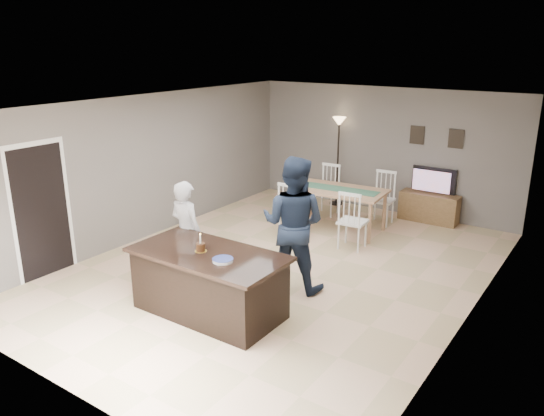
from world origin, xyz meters
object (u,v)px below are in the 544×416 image
Objects in this scene: woman at (187,232)px; dining_table at (339,196)px; television at (432,181)px; plate_stack at (223,260)px; tv_console at (429,208)px; man at (293,224)px; floor_lamp at (339,137)px; birthday_cake at (201,247)px; kitchen_island at (209,283)px.

woman is 3.55m from dining_table.
television is 3.34× the size of plate_stack.
plate_stack is 0.13× the size of dining_table.
tv_console is 4.35m from man.
floor_lamp is at bearing 103.19° from plate_stack.
tv_console is at bearing -109.53° from woman.
man reaches higher than tv_console.
birthday_cake reaches higher than dining_table.
woman is 0.76× the size of dining_table.
kitchen_island is 7.87× the size of plate_stack.
television is (0.00, 0.07, 0.56)m from tv_console.
plate_stack is (-0.84, -5.70, 0.62)m from tv_console.
woman is 1.05m from birthday_cake.
man is (-0.68, -4.30, 0.16)m from television.
television is 2.08m from dining_table.
kitchen_island reaches higher than tv_console.
woman is 5.06m from floor_lamp.
woman is 0.81× the size of floor_lamp.
floor_lamp is (-0.03, 5.00, 0.75)m from woman.
dining_table is at bearing -88.27° from man.
tv_console is 2.06m from dining_table.
floor_lamp is at bearing 1.32° from television.
television is at bearing -109.24° from woman.
tv_console is 4.67× the size of birthday_cake.
television is at bearing 46.12° from dining_table.
floor_lamp is at bearing 114.62° from dining_table.
television is at bearing -110.60° from man.
kitchen_island is 8.37× the size of birthday_cake.
birthday_cake is at bearing 76.98° from television.
man is at bearing 68.87° from kitchen_island.
kitchen_island is 1.01× the size of dining_table.
man is (-0.68, -4.23, 0.72)m from tv_console.
television reaches higher than kitchen_island.
television is 0.45× the size of man.
television is 5.81m from birthday_cake.
kitchen_island is at bearing 160.88° from plate_stack.
plate_stack is (0.47, -0.11, -0.04)m from birthday_cake.
man is 4.54m from floor_lamp.
television reaches higher than tv_console.
dining_table is at bearing 50.35° from television.
woman is at bearing 148.17° from kitchen_island.
woman is at bearing -107.69° from dining_table.
plate_stack is at bearing 72.49° from man.
dining_table is (-0.01, 4.06, -0.27)m from birthday_cake.
dining_table is 1.97m from floor_lamp.
plate_stack is at bearing -87.55° from dining_table.
man is at bearing -99.17° from tv_console.
birthday_cake is (-0.11, -0.02, 0.51)m from kitchen_island.
kitchen_island is at bearing 77.99° from television.
man is at bearing 80.98° from television.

